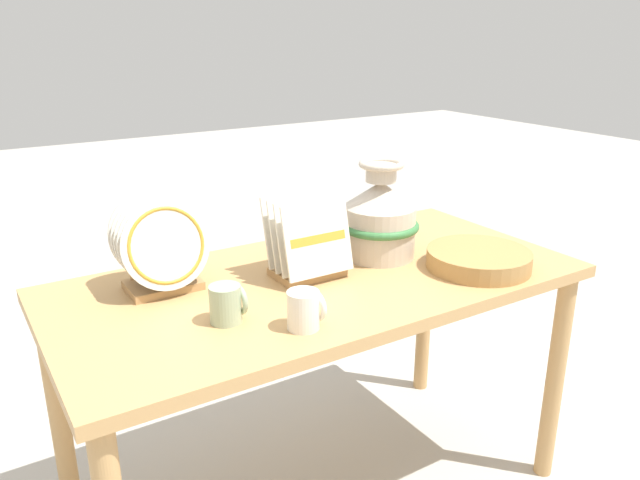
% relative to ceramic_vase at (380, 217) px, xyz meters
% --- Properties ---
extents(display_table, '(1.48, 0.72, 0.75)m').
position_rel_ceramic_vase_xyz_m(display_table, '(-0.24, -0.05, -0.21)').
color(display_table, tan).
rests_on(display_table, ground_plane).
extents(ceramic_vase, '(0.24, 0.24, 0.30)m').
position_rel_ceramic_vase_xyz_m(ceramic_vase, '(0.00, 0.00, 0.00)').
color(ceramic_vase, beige).
rests_on(ceramic_vase, display_table).
extents(dish_rack_round_plates, '(0.23, 0.18, 0.25)m').
position_rel_ceramic_vase_xyz_m(dish_rack_round_plates, '(-0.64, 0.10, -0.01)').
color(dish_rack_round_plates, tan).
rests_on(dish_rack_round_plates, display_table).
extents(dish_rack_square_plates, '(0.20, 0.17, 0.22)m').
position_rel_ceramic_vase_xyz_m(dish_rack_square_plates, '(-0.27, -0.02, -0.04)').
color(dish_rack_square_plates, tan).
rests_on(dish_rack_square_plates, display_table).
extents(wicker_charger_stack, '(0.30, 0.30, 0.05)m').
position_rel_ceramic_vase_xyz_m(wicker_charger_stack, '(0.18, -0.24, -0.10)').
color(wicker_charger_stack, '#AD7F47').
rests_on(wicker_charger_stack, display_table).
extents(mug_cream_glaze, '(0.08, 0.08, 0.09)m').
position_rel_ceramic_vase_xyz_m(mug_cream_glaze, '(-0.44, -0.29, -0.08)').
color(mug_cream_glaze, silver).
rests_on(mug_cream_glaze, display_table).
extents(mug_sage_glaze, '(0.08, 0.08, 0.09)m').
position_rel_ceramic_vase_xyz_m(mug_sage_glaze, '(-0.58, -0.17, -0.08)').
color(mug_sage_glaze, '#9EB28E').
rests_on(mug_sage_glaze, display_table).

